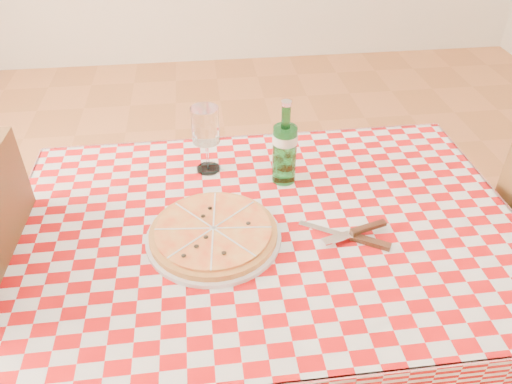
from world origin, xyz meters
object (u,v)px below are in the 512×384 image
Objects in this scene: pizza_plate at (213,232)px; water_bottle at (285,143)px; wine_glass at (206,140)px; dining_table at (266,252)px.

pizza_plate is 1.34× the size of water_bottle.
water_bottle reaches higher than pizza_plate.
pizza_plate is 0.32m from wine_glass.
dining_table is 3.61× the size of pizza_plate.
pizza_plate is at bearing -164.16° from dining_table.
pizza_plate is at bearing -90.21° from wine_glass.
dining_table is 0.19m from pizza_plate.
dining_table is 4.84× the size of water_bottle.
wine_glass reaches higher than dining_table.
dining_table is at bearing 15.84° from pizza_plate.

